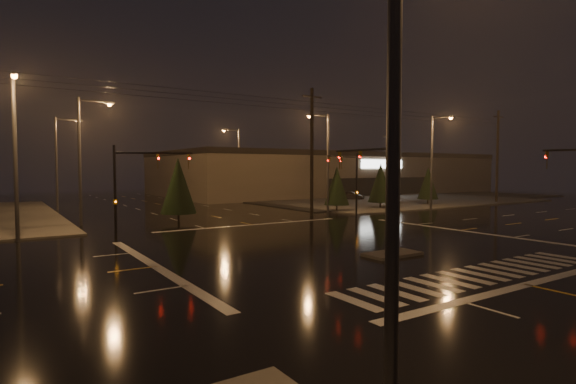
% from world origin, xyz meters
% --- Properties ---
extents(ground, '(140.00, 140.00, 0.00)m').
position_xyz_m(ground, '(0.00, 0.00, 0.00)').
color(ground, black).
rests_on(ground, ground).
extents(sidewalk_ne, '(36.00, 36.00, 0.12)m').
position_xyz_m(sidewalk_ne, '(30.00, 30.00, 0.06)').
color(sidewalk_ne, '#45433D').
rests_on(sidewalk_ne, ground).
extents(median_island, '(3.00, 1.60, 0.15)m').
position_xyz_m(median_island, '(0.00, -4.00, 0.07)').
color(median_island, '#45433D').
rests_on(median_island, ground).
extents(crosswalk, '(15.00, 2.60, 0.01)m').
position_xyz_m(crosswalk, '(0.00, -9.00, 0.01)').
color(crosswalk, beige).
rests_on(crosswalk, ground).
extents(stop_bar_near, '(16.00, 0.50, 0.01)m').
position_xyz_m(stop_bar_near, '(0.00, -11.00, 0.01)').
color(stop_bar_near, beige).
rests_on(stop_bar_near, ground).
extents(stop_bar_far, '(16.00, 0.50, 0.01)m').
position_xyz_m(stop_bar_far, '(0.00, 11.00, 0.01)').
color(stop_bar_far, beige).
rests_on(stop_bar_far, ground).
extents(parking_lot, '(50.00, 24.00, 0.08)m').
position_xyz_m(parking_lot, '(35.00, 28.00, 0.04)').
color(parking_lot, black).
rests_on(parking_lot, ground).
extents(retail_building, '(60.20, 28.30, 7.20)m').
position_xyz_m(retail_building, '(35.00, 45.99, 3.84)').
color(retail_building, '#716751').
rests_on(retail_building, ground).
extents(signal_mast_median, '(0.25, 4.59, 6.00)m').
position_xyz_m(signal_mast_median, '(0.00, -3.07, 3.75)').
color(signal_mast_median, black).
rests_on(signal_mast_median, ground).
extents(signal_mast_ne, '(4.84, 1.86, 6.00)m').
position_xyz_m(signal_mast_ne, '(9.50, 10.14, 3.79)').
color(signal_mast_ne, black).
rests_on(signal_mast_ne, ground).
extents(signal_mast_nw, '(4.84, 1.86, 6.00)m').
position_xyz_m(signal_mast_nw, '(-9.50, 10.14, 3.79)').
color(signal_mast_nw, black).
rests_on(signal_mast_nw, ground).
extents(streetlight_0, '(2.77, 0.32, 10.00)m').
position_xyz_m(streetlight_0, '(-11.18, -15.00, 5.80)').
color(streetlight_0, '#38383A').
rests_on(streetlight_0, ground).
extents(streetlight_1, '(2.77, 0.32, 10.00)m').
position_xyz_m(streetlight_1, '(-11.18, 18.00, 5.80)').
color(streetlight_1, '#38383A').
rests_on(streetlight_1, ground).
extents(streetlight_2, '(2.77, 0.32, 10.00)m').
position_xyz_m(streetlight_2, '(-11.18, 34.00, 5.80)').
color(streetlight_2, '#38383A').
rests_on(streetlight_2, ground).
extents(streetlight_3, '(2.77, 0.32, 10.00)m').
position_xyz_m(streetlight_3, '(11.18, 16.00, 5.80)').
color(streetlight_3, '#38383A').
rests_on(streetlight_3, ground).
extents(streetlight_4, '(2.77, 0.32, 10.00)m').
position_xyz_m(streetlight_4, '(11.18, 36.00, 5.80)').
color(streetlight_4, '#38383A').
rests_on(streetlight_4, ground).
extents(streetlight_5, '(0.32, 2.77, 10.00)m').
position_xyz_m(streetlight_5, '(-16.00, 11.18, 5.80)').
color(streetlight_5, '#38383A').
rests_on(streetlight_5, ground).
extents(streetlight_6, '(0.32, 2.77, 10.00)m').
position_xyz_m(streetlight_6, '(22.00, 11.18, 5.80)').
color(streetlight_6, '#38383A').
rests_on(streetlight_6, ground).
extents(utility_pole_1, '(2.20, 0.32, 12.00)m').
position_xyz_m(utility_pole_1, '(8.00, 14.00, 6.13)').
color(utility_pole_1, black).
rests_on(utility_pole_1, ground).
extents(utility_pole_2, '(2.20, 0.32, 12.00)m').
position_xyz_m(utility_pole_2, '(38.00, 14.00, 6.13)').
color(utility_pole_2, black).
rests_on(utility_pole_2, ground).
extents(conifer_0, '(2.57, 2.57, 4.72)m').
position_xyz_m(conifer_0, '(12.69, 16.01, 2.71)').
color(conifer_0, black).
rests_on(conifer_0, ground).
extents(conifer_1, '(2.79, 2.79, 5.06)m').
position_xyz_m(conifer_1, '(19.24, 16.28, 2.88)').
color(conifer_1, black).
rests_on(conifer_1, ground).
extents(conifer_2, '(2.52, 2.52, 4.64)m').
position_xyz_m(conifer_2, '(27.76, 16.70, 2.67)').
color(conifer_2, black).
rests_on(conifer_2, ground).
extents(conifer_3, '(3.00, 3.00, 5.38)m').
position_xyz_m(conifer_3, '(-4.20, 16.27, 3.04)').
color(conifer_3, black).
rests_on(conifer_3, ground).
extents(car_parked, '(3.46, 4.08, 1.32)m').
position_xyz_m(car_parked, '(25.52, 28.47, 0.66)').
color(car_parked, black).
rests_on(car_parked, ground).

